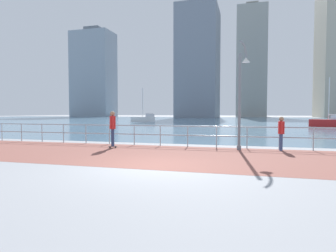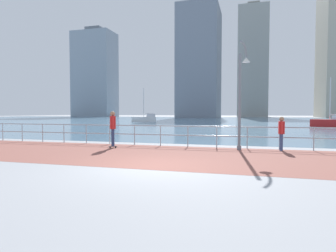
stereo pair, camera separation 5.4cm
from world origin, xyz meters
name	(u,v)px [view 1 (the left image)]	position (x,y,z in m)	size (l,w,h in m)	color
ground	(230,123)	(0.00, 40.00, 0.00)	(220.00, 220.00, 0.00)	gray
brick_paving	(172,155)	(0.00, 2.42, 0.00)	(28.00, 5.92, 0.01)	brown
harbor_water	(233,121)	(0.00, 50.39, 0.00)	(180.00, 88.00, 0.00)	slate
waterfront_railing	(188,132)	(0.00, 5.39, 0.71)	(25.25, 0.06, 1.03)	#9EADB7
lamppost	(242,90)	(2.54, 4.94, 2.68)	(0.53, 0.76, 4.85)	slate
skateboarder	(113,126)	(-3.26, 3.86, 1.04)	(0.40, 0.51, 1.72)	black
bystander	(281,131)	(4.24, 5.04, 0.86)	(0.25, 0.55, 1.48)	#384C7A
sailboat_red	(144,119)	(-14.61, 38.75, 0.56)	(4.34, 2.85, 5.86)	white
sailboat_teal	(330,122)	(11.81, 27.94, 0.54)	(3.76, 3.65, 5.63)	#B21E1E
tower_glass	(251,63)	(4.02, 103.40, 19.83)	(10.50, 13.69, 41.33)	#939993
tower_brick	(94,74)	(-54.72, 92.13, 16.30)	(15.25, 10.31, 34.27)	#8493A3
tower_steel	(198,63)	(-12.35, 82.63, 17.24)	(12.38, 15.15, 36.15)	slate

